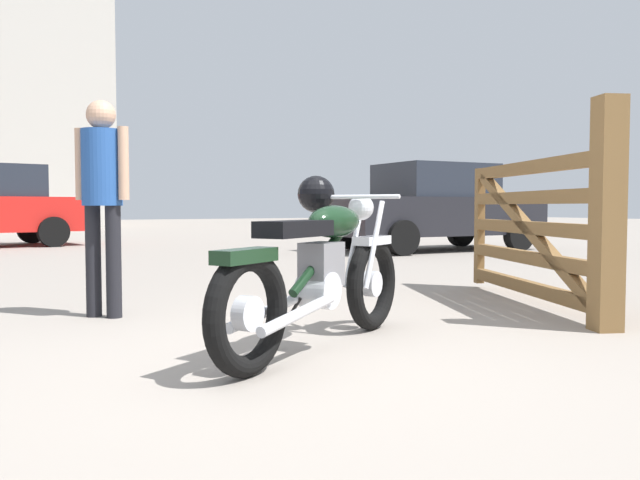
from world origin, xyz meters
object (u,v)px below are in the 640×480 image
Objects in this scene: timber_gate at (545,225)px; bystander at (102,185)px; dark_sedan_left at (435,207)px; vintage_motorcycle at (321,267)px.

bystander is at bearing 89.10° from timber_gate.
timber_gate is 7.29m from dark_sedan_left.
vintage_motorcycle is 9.00m from dark_sedan_left.
dark_sedan_left is (6.23, 6.49, 0.34)m from vintage_motorcycle.
bystander is at bearing 87.16° from vintage_motorcycle.
timber_gate is at bearing -22.08° from vintage_motorcycle.
vintage_motorcycle is at bearing 121.20° from timber_gate.
vintage_motorcycle is 0.77× the size of timber_gate.
bystander is 0.39× the size of dark_sedan_left.
vintage_motorcycle is 1.11× the size of bystander.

